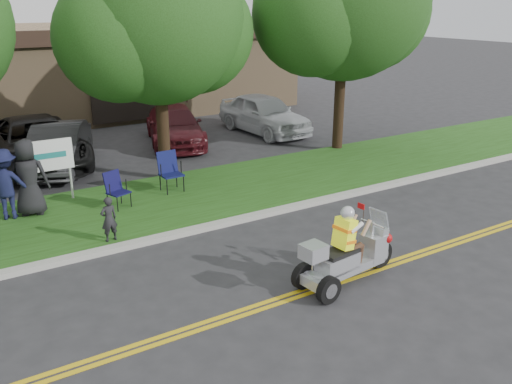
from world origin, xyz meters
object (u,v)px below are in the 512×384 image
parked_car_mid (37,143)px  parked_car_right (175,126)px  lawn_chair_a (169,169)px  trike_scooter (346,256)px  parked_car_far_right (264,114)px  lawn_chair_b (115,187)px  parked_car_left (58,147)px

parked_car_mid → parked_car_right: 4.98m
lawn_chair_a → parked_car_right: 5.62m
lawn_chair_a → trike_scooter: bearing=-84.2°
parked_car_mid → parked_car_far_right: parked_car_far_right is taller
lawn_chair_b → parked_car_mid: 5.24m
lawn_chair_b → lawn_chair_a: bearing=-3.8°
trike_scooter → parked_car_right: 11.65m
lawn_chair_a → parked_car_left: bearing=116.2°
trike_scooter → parked_car_far_right: bearing=58.1°
lawn_chair_a → parked_car_left: 4.49m
lawn_chair_b → parked_car_far_right: 9.44m
trike_scooter → parked_car_far_right: size_ratio=0.52×
parked_car_right → lawn_chair_b: bearing=-109.3°
parked_car_far_right → lawn_chair_a: bearing=-144.7°
parked_car_far_right → parked_car_left: bearing=-177.0°
parked_car_mid → trike_scooter: bearing=-72.7°
parked_car_left → parked_car_far_right: parked_car_far_right is taller
parked_car_mid → lawn_chair_a: bearing=-60.7°
lawn_chair_a → lawn_chair_b: bearing=-164.9°
trike_scooter → lawn_chair_b: trike_scooter is taller
lawn_chair_b → parked_car_left: parked_car_left is taller
trike_scooter → parked_car_left: 10.83m
trike_scooter → parked_car_right: trike_scooter is taller
parked_car_left → parked_car_far_right: size_ratio=0.94×
parked_car_right → parked_car_left: bearing=-149.3°
lawn_chair_a → parked_car_mid: size_ratio=0.19×
parked_car_right → parked_car_far_right: bearing=12.2°
lawn_chair_b → parked_car_left: size_ratio=0.21×
lawn_chair_a → parked_car_right: parked_car_right is taller
trike_scooter → parked_car_left: (-2.89, 10.43, 0.17)m
lawn_chair_a → parked_car_right: (2.38, 5.09, -0.04)m
lawn_chair_b → parked_car_right: size_ratio=0.20×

